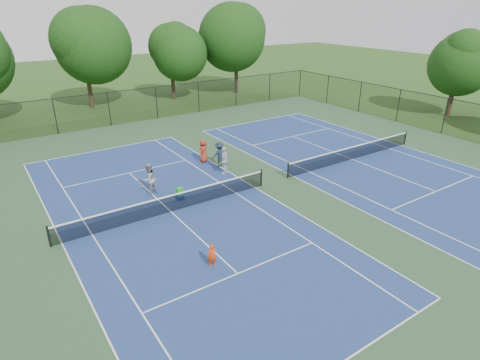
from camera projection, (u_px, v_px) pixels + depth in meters
ground at (275, 182)px, 24.82m from camera, size 140.00×140.00×0.00m
court_pad at (275, 182)px, 24.82m from camera, size 36.00×36.00×0.01m
tennis_court_left at (171, 210)px, 21.21m from camera, size 12.00×23.83×1.07m
tennis_court_right at (352, 158)px, 28.35m from camera, size 12.00×23.83×1.07m
perimeter_fence at (276, 158)px, 24.17m from camera, size 36.08×36.08×3.02m
tree_back_b at (83, 42)px, 39.84m from camera, size 7.60×7.60×10.03m
tree_back_c at (171, 49)px, 44.13m from camera, size 6.00×6.00×8.40m
tree_back_d at (236, 34)px, 46.91m from camera, size 7.80×7.80×10.37m
tree_side_f at (459, 61)px, 37.22m from camera, size 5.80×5.80×8.12m
child_player at (212, 256)px, 16.62m from camera, size 0.46×0.38×1.08m
instructor at (149, 179)px, 22.89m from camera, size 1.13×1.03×1.89m
bystander_a at (224, 160)px, 25.66m from camera, size 1.10×1.06×1.84m
bystander_b at (219, 154)px, 26.85m from camera, size 1.15×0.71×1.71m
bystander_c at (204, 151)px, 27.64m from camera, size 0.94×0.84×1.61m
ball_crate at (180, 197)px, 22.51m from camera, size 0.37×0.31×0.33m
ball_hopper at (180, 191)px, 22.36m from camera, size 0.36×0.30×0.41m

